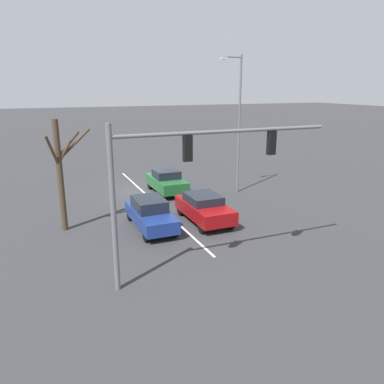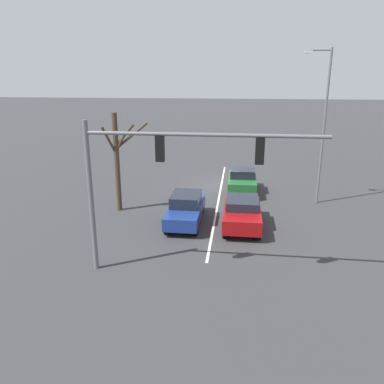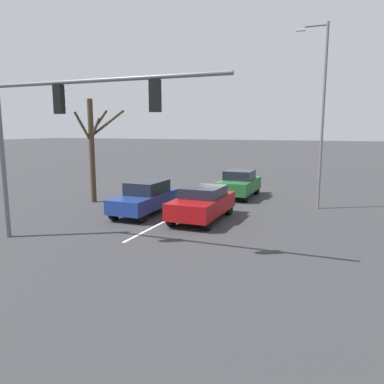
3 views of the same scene
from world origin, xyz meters
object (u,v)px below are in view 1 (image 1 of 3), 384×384
car_darkgreen_leftlane_second (167,181)px  street_lamp_left_shoulder (238,118)px  car_navy_midlane_front (150,213)px  traffic_signal_gantry (184,167)px  bare_tree_near (61,171)px  car_maroon_leftlane_front (204,208)px

car_darkgreen_leftlane_second → street_lamp_left_shoulder: street_lamp_left_shoulder is taller
car_navy_midlane_front → car_darkgreen_leftlane_second: car_darkgreen_leftlane_second is taller
traffic_signal_gantry → street_lamp_left_shoulder: size_ratio=0.97×
traffic_signal_gantry → car_navy_midlane_front: bearing=-92.7°
street_lamp_left_shoulder → bare_tree_near: bearing=13.9°
car_darkgreen_leftlane_second → street_lamp_left_shoulder: bearing=159.4°
traffic_signal_gantry → street_lamp_left_shoulder: 12.69m
car_navy_midlane_front → street_lamp_left_shoulder: size_ratio=0.48×
car_navy_midlane_front → bare_tree_near: bare_tree_near is taller
car_maroon_leftlane_front → street_lamp_left_shoulder: street_lamp_left_shoulder is taller
car_navy_midlane_front → street_lamp_left_shoulder: bearing=-149.9°
traffic_signal_gantry → street_lamp_left_shoulder: street_lamp_left_shoulder is taller
car_darkgreen_leftlane_second → car_maroon_leftlane_front: bearing=89.9°
car_navy_midlane_front → car_maroon_leftlane_front: car_navy_midlane_front is taller
traffic_signal_gantry → bare_tree_near: size_ratio=1.56×
street_lamp_left_shoulder → bare_tree_near: street_lamp_left_shoulder is taller
bare_tree_near → car_darkgreen_leftlane_second: bearing=-147.3°
car_darkgreen_leftlane_second → street_lamp_left_shoulder: 6.54m
car_darkgreen_leftlane_second → traffic_signal_gantry: 12.63m
car_maroon_leftlane_front → street_lamp_left_shoulder: bearing=-134.7°
car_maroon_leftlane_front → car_darkgreen_leftlane_second: size_ratio=1.03×
car_darkgreen_leftlane_second → street_lamp_left_shoulder: size_ratio=0.44×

